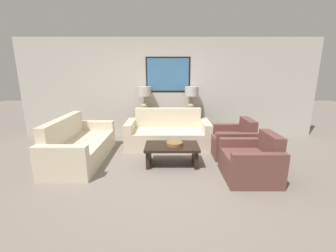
# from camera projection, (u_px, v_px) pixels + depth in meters

# --- Properties ---
(ground_plane) EXTENTS (20.00, 20.00, 0.00)m
(ground_plane) POSITION_uv_depth(u_px,v_px,m) (167.00, 175.00, 4.00)
(ground_plane) COLOR slate
(back_wall) EXTENTS (8.03, 0.12, 2.65)m
(back_wall) POSITION_uv_depth(u_px,v_px,m) (167.00, 88.00, 6.12)
(back_wall) COLOR beige
(back_wall) RESTS_ON ground_plane
(console_table) EXTENTS (1.68, 0.38, 0.77)m
(console_table) POSITION_uv_depth(u_px,v_px,m) (167.00, 125.00, 6.09)
(console_table) COLOR brown
(console_table) RESTS_ON ground_plane
(table_lamp_left) EXTENTS (0.36, 0.36, 0.64)m
(table_lamp_left) POSITION_uv_depth(u_px,v_px,m) (143.00, 95.00, 5.89)
(table_lamp_left) COLOR tan
(table_lamp_left) RESTS_ON console_table
(table_lamp_right) EXTENTS (0.36, 0.36, 0.64)m
(table_lamp_right) POSITION_uv_depth(u_px,v_px,m) (190.00, 95.00, 5.89)
(table_lamp_right) COLOR tan
(table_lamp_right) RESTS_ON console_table
(couch_by_back_wall) EXTENTS (2.00, 0.89, 0.89)m
(couch_by_back_wall) POSITION_uv_depth(u_px,v_px,m) (167.00, 134.00, 5.50)
(couch_by_back_wall) COLOR beige
(couch_by_back_wall) RESTS_ON ground_plane
(couch_by_side) EXTENTS (0.89, 2.00, 0.89)m
(couch_by_side) POSITION_uv_depth(u_px,v_px,m) (78.00, 147.00, 4.60)
(couch_by_side) COLOR beige
(couch_by_side) RESTS_ON ground_plane
(coffee_table) EXTENTS (1.04, 0.62, 0.40)m
(coffee_table) POSITION_uv_depth(u_px,v_px,m) (171.00, 151.00, 4.39)
(coffee_table) COLOR black
(coffee_table) RESTS_ON ground_plane
(decorative_bowl) EXTENTS (0.32, 0.32, 0.06)m
(decorative_bowl) POSITION_uv_depth(u_px,v_px,m) (173.00, 144.00, 4.36)
(decorative_bowl) COLOR olive
(decorative_bowl) RESTS_ON coffee_table
(armchair_near_back_wall) EXTENTS (0.85, 0.92, 0.80)m
(armchair_near_back_wall) POSITION_uv_depth(u_px,v_px,m) (232.00, 142.00, 4.94)
(armchair_near_back_wall) COLOR brown
(armchair_near_back_wall) RESTS_ON ground_plane
(armchair_near_camera) EXTENTS (0.85, 0.92, 0.80)m
(armchair_near_camera) POSITION_uv_depth(u_px,v_px,m) (250.00, 162.00, 3.85)
(armchair_near_camera) COLOR brown
(armchair_near_camera) RESTS_ON ground_plane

